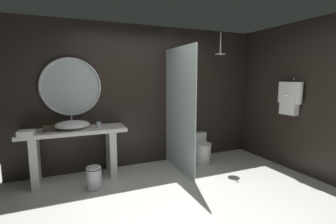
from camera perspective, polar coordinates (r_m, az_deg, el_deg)
The scene contains 14 objects.
ground_plane at distance 3.36m, azimuth 5.84°, elevation -21.58°, with size 5.76×5.76×0.00m, color silver.
back_wall_panel at distance 4.68m, azimuth -5.29°, elevation 3.69°, with size 4.80×0.10×2.60m, color black.
side_wall_right at distance 5.03m, azimuth 25.70°, elevation 3.23°, with size 0.10×2.47×2.60m, color black.
vanity_counter at distance 4.24m, azimuth -20.94°, elevation -7.49°, with size 1.61×0.55×0.84m.
vessel_sink at distance 4.18m, azimuth -21.47°, elevation -2.80°, with size 0.54×0.44×0.20m.
tumbler_cup at distance 4.19m, azimuth -15.93°, elevation -2.84°, with size 0.08×0.08×0.09m, color silver.
tissue_box at distance 4.14m, azimuth -26.04°, elevation -3.48°, with size 0.17×0.10×0.09m, color #3D3323.
round_wall_mirror at distance 4.35m, azimuth -21.72°, elevation 5.48°, with size 0.97×0.04×0.97m.
shower_glass_panel at distance 4.27m, azimuth 2.68°, elevation 0.40°, with size 0.02×1.16×2.17m, color silver.
rain_shower_head at distance 4.87m, azimuth 12.12°, elevation 13.61°, with size 0.19×0.19×0.42m.
hanging_bathrobe at distance 4.78m, azimuth 26.54°, elevation 3.19°, with size 0.20×0.47×0.64m.
toilet at distance 4.89m, azimuth 7.40°, elevation -8.56°, with size 0.41×0.54×0.55m.
waste_bin at distance 3.93m, azimuth -16.92°, elevation -14.32°, with size 0.22×0.22×0.36m.
folded_hand_towel at distance 4.03m, azimuth -30.24°, elevation -4.22°, with size 0.20×0.20×0.07m, color white.
Camera 1 is at (-1.43, -2.54, 1.66)m, focal length 26.11 mm.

